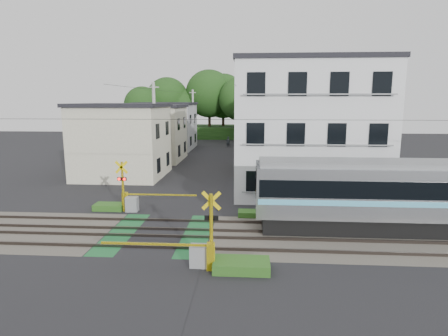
# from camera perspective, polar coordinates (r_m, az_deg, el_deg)

# --- Properties ---
(ground) EXTENTS (120.00, 120.00, 0.00)m
(ground) POSITION_cam_1_polar(r_m,az_deg,el_deg) (19.20, -9.87, -9.81)
(ground) COLOR black
(track_bed) EXTENTS (120.00, 120.00, 0.14)m
(track_bed) POSITION_cam_1_polar(r_m,az_deg,el_deg) (19.19, -9.87, -9.71)
(track_bed) COLOR #47423A
(track_bed) RESTS_ON ground
(crossing_signal_near) EXTENTS (4.74, 0.65, 3.09)m
(crossing_signal_near) POSITION_cam_1_polar(r_m,az_deg,el_deg) (15.13, -3.55, -12.41)
(crossing_signal_near) COLOR yellow
(crossing_signal_near) RESTS_ON ground
(crossing_signal_far) EXTENTS (4.74, 0.65, 3.09)m
(crossing_signal_far) POSITION_cam_1_polar(r_m,az_deg,el_deg) (23.04, -14.03, -4.71)
(crossing_signal_far) COLOR yellow
(crossing_signal_far) RESTS_ON ground
(apartment_block) EXTENTS (10.20, 8.36, 9.30)m
(apartment_block) POSITION_cam_1_polar(r_m,az_deg,el_deg) (27.35, 12.52, 6.07)
(apartment_block) COLOR silver
(apartment_block) RESTS_ON ground
(houses_row) EXTENTS (22.07, 31.35, 6.80)m
(houses_row) POSITION_cam_1_polar(r_m,az_deg,el_deg) (43.74, -1.57, 5.93)
(houses_row) COLOR beige
(houses_row) RESTS_ON ground
(tree_hill) EXTENTS (40.00, 12.96, 11.96)m
(tree_hill) POSITION_cam_1_polar(r_m,az_deg,el_deg) (66.11, 0.67, 9.59)
(tree_hill) COLOR #1E4115
(tree_hill) RESTS_ON ground
(catenary) EXTENTS (60.00, 5.04, 7.00)m
(catenary) POSITION_cam_1_polar(r_m,az_deg,el_deg) (17.82, 8.86, 0.95)
(catenary) COLOR #2D2D33
(catenary) RESTS_ON ground
(utility_poles) EXTENTS (7.90, 42.00, 8.00)m
(utility_poles) POSITION_cam_1_polar(r_m,az_deg,el_deg) (40.95, -3.80, 6.79)
(utility_poles) COLOR #A5A5A0
(utility_poles) RESTS_ON ground
(pedestrian) EXTENTS (0.62, 0.45, 1.56)m
(pedestrian) POSITION_cam_1_polar(r_m,az_deg,el_deg) (52.65, 0.63, 3.98)
(pedestrian) COLOR #272C30
(pedestrian) RESTS_ON ground
(weed_patches) EXTENTS (10.25, 8.80, 0.40)m
(weed_patches) POSITION_cam_1_polar(r_m,az_deg,el_deg) (18.72, -4.65, -9.62)
(weed_patches) COLOR #2D5E1E
(weed_patches) RESTS_ON ground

